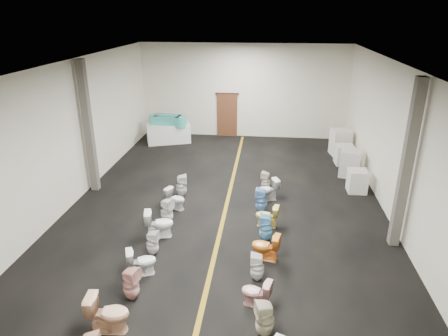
{
  "coord_description": "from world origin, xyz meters",
  "views": [
    {
      "loc": [
        1.24,
        -11.31,
        5.93
      ],
      "look_at": [
        -0.17,
        1.0,
        1.0
      ],
      "focal_mm": 32.0,
      "sensor_mm": 36.0,
      "label": 1
    }
  ],
  "objects": [
    {
      "name": "toilet_left_3",
      "position": [
        -1.58,
        -4.48,
        0.4
      ],
      "size": [
        0.45,
        0.44,
        0.79
      ],
      "primitive_type": "imported",
      "rotation": [
        0.0,
        0.0,
        1.3
      ],
      "color": "#E1A39C",
      "rests_on": "floor"
    },
    {
      "name": "toilet_right_10",
      "position": [
        1.25,
        1.62,
        0.34
      ],
      "size": [
        0.38,
        0.38,
        0.68
      ],
      "primitive_type": "imported",
      "rotation": [
        0.0,
        0.0,
        -1.83
      ],
      "color": "beige",
      "rests_on": "floor"
    },
    {
      "name": "appliance_crate_d",
      "position": [
        4.4,
        5.7,
        0.55
      ],
      "size": [
        0.89,
        0.89,
        1.1
      ],
      "primitive_type": "cube",
      "rotation": [
        0.0,
        0.0,
        0.16
      ],
      "color": "silver",
      "rests_on": "floor"
    },
    {
      "name": "back_door",
      "position": [
        -0.8,
        7.94,
        1.05
      ],
      "size": [
        1.0,
        0.1,
        2.1
      ],
      "primitive_type": "cube",
      "color": "#562D19",
      "rests_on": "floor"
    },
    {
      "name": "door_frame",
      "position": [
        -0.8,
        7.95,
        2.12
      ],
      "size": [
        1.15,
        0.08,
        0.1
      ],
      "primitive_type": "cube",
      "color": "#331C11",
      "rests_on": "back_door"
    },
    {
      "name": "aisle_stripe",
      "position": [
        0.0,
        0.0,
        0.0
      ],
      "size": [
        0.12,
        15.6,
        0.01
      ],
      "primitive_type": "cube",
      "color": "#8A6814",
      "rests_on": "floor"
    },
    {
      "name": "wall_left",
      "position": [
        -5.0,
        0.0,
        2.25
      ],
      "size": [
        0.0,
        16.0,
        16.0
      ],
      "primitive_type": "plane",
      "rotation": [
        1.57,
        0.0,
        1.57
      ],
      "color": "beige",
      "rests_on": "ground"
    },
    {
      "name": "toilet_left_4",
      "position": [
        -1.62,
        -3.59,
        0.35
      ],
      "size": [
        0.79,
        0.63,
        0.7
      ],
      "primitive_type": "imported",
      "rotation": [
        0.0,
        0.0,
        1.97
      ],
      "color": "white",
      "rests_on": "floor"
    },
    {
      "name": "toilet_right_6",
      "position": [
        1.3,
        -1.74,
        0.4
      ],
      "size": [
        0.37,
        0.36,
        0.79
      ],
      "primitive_type": "imported",
      "rotation": [
        0.0,
        0.0,
        -1.58
      ],
      "color": "#6BB8E1",
      "rests_on": "floor"
    },
    {
      "name": "appliance_crate_a",
      "position": [
        4.4,
        1.82,
        0.4
      ],
      "size": [
        0.63,
        0.63,
        0.8
      ],
      "primitive_type": "cube",
      "rotation": [
        0.0,
        0.0,
        0.02
      ],
      "color": "silver",
      "rests_on": "floor"
    },
    {
      "name": "toilet_right_8",
      "position": [
        1.13,
        -0.07,
        0.4
      ],
      "size": [
        0.4,
        0.39,
        0.8
      ],
      "primitive_type": "imported",
      "rotation": [
        0.0,
        0.0,
        -1.66
      ],
      "color": "#6DA5DC",
      "rests_on": "floor"
    },
    {
      "name": "appliance_crate_c",
      "position": [
        4.4,
        4.54,
        0.4
      ],
      "size": [
        0.75,
        0.75,
        0.8
      ],
      "primitive_type": "cube",
      "rotation": [
        0.0,
        0.0,
        0.06
      ],
      "color": "silver",
      "rests_on": "floor"
    },
    {
      "name": "toilet_right_4",
      "position": [
        1.13,
        -3.5,
        0.35
      ],
      "size": [
        0.33,
        0.33,
        0.71
      ],
      "primitive_type": "imported",
      "rotation": [
        0.0,
        0.0,
        -1.55
      ],
      "color": "white",
      "rests_on": "floor"
    },
    {
      "name": "toilet_left_7",
      "position": [
        -1.63,
        -1.11,
        0.4
      ],
      "size": [
        0.48,
        0.48,
        0.81
      ],
      "primitive_type": "imported",
      "rotation": [
        0.0,
        0.0,
        1.17
      ],
      "color": "white",
      "rests_on": "floor"
    },
    {
      "name": "column_right",
      "position": [
        4.75,
        -1.5,
        2.25
      ],
      "size": [
        0.25,
        0.25,
        4.5
      ],
      "primitive_type": "cube",
      "color": "#59544C",
      "rests_on": "floor"
    },
    {
      "name": "wall_back",
      "position": [
        0.0,
        8.0,
        2.25
      ],
      "size": [
        10.0,
        0.0,
        10.0
      ],
      "primitive_type": "plane",
      "rotation": [
        1.57,
        0.0,
        0.0
      ],
      "color": "beige",
      "rests_on": "ground"
    },
    {
      "name": "ceiling",
      "position": [
        0.0,
        0.0,
        4.5
      ],
      "size": [
        16.0,
        16.0,
        0.0
      ],
      "primitive_type": "plane",
      "rotation": [
        3.14,
        0.0,
        0.0
      ],
      "color": "black",
      "rests_on": "ground"
    },
    {
      "name": "bathtub",
      "position": [
        -3.48,
        6.59,
        1.07
      ],
      "size": [
        1.85,
        0.78,
        0.55
      ],
      "rotation": [
        0.0,
        0.0,
        -0.1
      ],
      "color": "teal",
      "rests_on": "display_table"
    },
    {
      "name": "toilet_right_5",
      "position": [
        1.3,
        -2.63,
        0.36
      ],
      "size": [
        0.78,
        0.55,
        0.73
      ],
      "primitive_type": "imported",
      "rotation": [
        0.0,
        0.0,
        -1.79
      ],
      "color": "orange",
      "rests_on": "floor"
    },
    {
      "name": "toilet_left_5",
      "position": [
        -1.59,
        -2.76,
        0.35
      ],
      "size": [
        0.35,
        0.34,
        0.69
      ],
      "primitive_type": "imported",
      "rotation": [
        0.0,
        0.0,
        1.48
      ],
      "color": "silver",
      "rests_on": "floor"
    },
    {
      "name": "appliance_crate_b",
      "position": [
        4.4,
        3.27,
        0.51
      ],
      "size": [
        0.91,
        0.91,
        1.02
      ],
      "primitive_type": "cube",
      "rotation": [
        0.0,
        0.0,
        -0.26
      ],
      "color": "beige",
      "rests_on": "floor"
    },
    {
      "name": "toilet_left_6",
      "position": [
        -1.66,
        -1.85,
        0.4
      ],
      "size": [
        0.86,
        0.61,
        0.8
      ],
      "primitive_type": "imported",
      "rotation": [
        0.0,
        0.0,
        1.8
      ],
      "color": "white",
      "rests_on": "floor"
    },
    {
      "name": "toilet_right_2",
      "position": [
        1.33,
        -5.22,
        0.4
      ],
      "size": [
        0.46,
        0.46,
        0.8
      ],
      "primitive_type": "imported",
      "rotation": [
        0.0,
        0.0,
        -1.26
      ],
      "color": "beige",
      "rests_on": "floor"
    },
    {
      "name": "toilet_right_9",
      "position": [
        1.31,
        0.78,
        0.37
      ],
      "size": [
        0.83,
        0.66,
        0.74
      ],
      "primitive_type": "imported",
      "rotation": [
        0.0,
        0.0,
        -1.19
      ],
      "color": "silver",
      "rests_on": "floor"
    },
    {
      "name": "toilet_left_2",
      "position": [
        -1.71,
        -5.42,
        0.42
      ],
      "size": [
        0.85,
        0.53,
        0.83
      ],
      "primitive_type": "imported",
      "rotation": [
        0.0,
        0.0,
        1.66
      ],
      "color": "#E7B188",
      "rests_on": "floor"
    },
    {
      "name": "column_left",
      "position": [
        -4.75,
        1.0,
        2.25
      ],
      "size": [
        0.25,
        0.25,
        4.5
      ],
      "primitive_type": "cube",
      "color": "#59544C",
      "rests_on": "floor"
    },
    {
      "name": "toilet_right_7",
      "position": [
        1.32,
        -0.96,
        0.34
      ],
      "size": [
        0.72,
        0.48,
        0.68
      ],
      "primitive_type": "imported",
      "rotation": [
        0.0,
        0.0,
        -1.73
      ],
      "color": "#F2D862",
      "rests_on": "floor"
    },
    {
      "name": "toilet_right_3",
      "position": [
        1.14,
        -4.38,
        0.33
      ],
      "size": [
        0.72,
        0.53,
        0.66
      ],
      "primitive_type": "imported",
      "rotation": [
        0.0,
        0.0,
        -1.84
      ],
      "color": "#DC9F9C",
      "rests_on": "floor"
    },
    {
      "name": "toilet_left_8",
      "position": [
        -1.59,
        -0.14,
        0.34
      ],
      "size": [
        0.75,
        0.59,
        0.67
      ],
      "primitive_type": "imported",
      "rotation": [
        0.0,
        0.0,
        1.19
      ],
      "color": "silver",
      "rests_on": "floor"
    },
    {
      "name": "wall_right",
      "position": [
        5.0,
        0.0,
        2.25
      ],
      "size": [
        0.0,
        16.0,
        16.0
      ],
      "primitive_type": "plane",
      "rotation": [
        1.57,
        0.0,
        -1.57
      ],
      "color": "beige",
      "rests_on": "ground"
    },
    {
      "name": "toilet_left_9",
      "position": [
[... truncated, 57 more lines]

